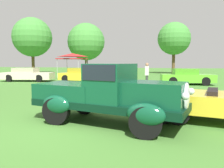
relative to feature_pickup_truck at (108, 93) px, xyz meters
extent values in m
plane|color=#42752D|center=(-0.83, -0.31, -0.87)|extent=(120.00, 120.00, 0.00)
cube|color=black|center=(-0.04, 0.01, -0.31)|extent=(4.59, 2.40, 0.20)
cube|color=#0F472D|center=(1.23, -0.29, 0.07)|extent=(1.82, 1.43, 0.60)
ellipsoid|color=silver|center=(2.05, -0.48, 0.05)|extent=(0.27, 0.54, 0.68)
cube|color=#0F472D|center=(0.08, -0.02, 0.31)|extent=(1.33, 1.57, 1.04)
cube|color=black|center=(0.08, -0.02, 0.61)|extent=(1.24, 1.59, 0.40)
cube|color=#0F472D|center=(-1.24, 0.29, -0.01)|extent=(2.17, 1.80, 0.48)
ellipsoid|color=#0F472D|center=(1.47, 0.40, -0.31)|extent=(0.98, 0.56, 0.52)
ellipsoid|color=#0F472D|center=(1.14, -1.01, -0.31)|extent=(0.98, 0.56, 0.52)
ellipsoid|color=#0F472D|center=(-1.08, 0.99, -0.31)|extent=(0.98, 0.56, 0.52)
ellipsoid|color=#0F472D|center=(-1.40, -0.41, -0.31)|extent=(0.98, 0.56, 0.52)
sphere|color=silver|center=(2.19, -0.06, 0.13)|extent=(0.18, 0.18, 0.18)
sphere|color=silver|center=(1.99, -0.91, 0.13)|extent=(0.18, 0.18, 0.18)
cylinder|color=black|center=(1.47, 0.40, -0.49)|extent=(0.76, 0.24, 0.76)
cylinder|color=black|center=(1.14, -1.01, -0.49)|extent=(0.76, 0.24, 0.76)
cylinder|color=black|center=(-1.08, 0.99, -0.49)|extent=(0.76, 0.24, 0.76)
cylinder|color=black|center=(-1.40, -0.41, -0.49)|extent=(0.76, 0.24, 0.76)
cube|color=black|center=(2.89, 0.97, -0.06)|extent=(0.51, 1.24, 0.28)
cylinder|color=black|center=(2.20, 1.89, -0.54)|extent=(0.66, 0.20, 0.66)
cylinder|color=black|center=(1.90, 0.37, -0.54)|extent=(0.66, 0.20, 0.66)
cube|color=beige|center=(-10.70, 11.81, -0.37)|extent=(4.74, 2.45, 0.60)
cube|color=#B3AB8E|center=(-10.87, 11.77, 0.13)|extent=(2.21, 1.77, 0.44)
cylinder|color=black|center=(-9.22, 11.28, -0.55)|extent=(0.64, 0.22, 0.64)
cylinder|color=black|center=(-11.89, 10.81, -0.55)|extent=(0.64, 0.22, 0.64)
cube|color=yellow|center=(-5.56, 12.06, -0.37)|extent=(4.10, 2.31, 0.60)
cube|color=gold|center=(-5.71, 12.08, 0.13)|extent=(1.92, 1.71, 0.44)
cylinder|color=black|center=(-4.55, 11.10, -0.55)|extent=(0.64, 0.22, 0.64)
cylinder|color=black|center=(-6.84, 11.49, -0.55)|extent=(0.64, 0.22, 0.64)
cube|color=#60C62D|center=(3.08, 12.13, -0.37)|extent=(4.13, 2.22, 0.60)
cube|color=#4D9F24|center=(2.92, 12.11, 0.13)|extent=(1.92, 1.67, 0.44)
cylinder|color=black|center=(4.36, 11.53, -0.55)|extent=(0.64, 0.22, 0.64)
cylinder|color=black|center=(2.02, 11.20, -0.55)|extent=(0.64, 0.22, 0.64)
cylinder|color=#383838|center=(0.27, 9.13, -0.44)|extent=(0.16, 0.16, 0.86)
cylinder|color=#383838|center=(0.28, 8.93, -0.44)|extent=(0.16, 0.16, 0.86)
cube|color=silver|center=(0.27, 9.03, 0.29)|extent=(0.26, 0.41, 0.60)
sphere|color=#936B4C|center=(0.27, 9.03, 0.71)|extent=(0.22, 0.22, 0.22)
cylinder|color=#B7B7BC|center=(-7.54, 18.52, 0.16)|extent=(0.05, 0.05, 2.05)
cylinder|color=#B7B7BC|center=(-7.54, 16.07, 0.16)|extent=(0.05, 0.05, 2.05)
cylinder|color=#B7B7BC|center=(-9.99, 18.52, 0.16)|extent=(0.05, 0.05, 2.05)
cylinder|color=#B7B7BC|center=(-9.99, 16.07, 0.16)|extent=(0.05, 0.05, 2.05)
cube|color=red|center=(-8.77, 17.29, 1.23)|extent=(2.72, 2.72, 0.10)
pyramid|color=red|center=(-8.77, 17.29, 1.65)|extent=(2.66, 2.66, 0.38)
cylinder|color=brown|center=(-18.08, 23.95, 1.04)|extent=(0.44, 0.44, 3.82)
sphere|color=#428938|center=(-18.08, 23.95, 4.54)|extent=(5.80, 5.80, 5.80)
cylinder|color=#47331E|center=(-11.35, 28.71, 0.80)|extent=(0.44, 0.44, 3.34)
sphere|color=#428938|center=(-11.35, 28.71, 4.13)|extent=(6.00, 6.00, 6.00)
cylinder|color=brown|center=(2.41, 28.08, 1.04)|extent=(0.44, 0.44, 3.82)
sphere|color=#428938|center=(2.41, 28.08, 4.25)|extent=(4.71, 4.71, 4.71)
camera|label=1|loc=(1.60, -6.02, 0.88)|focal=35.91mm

